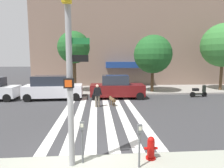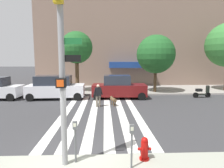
# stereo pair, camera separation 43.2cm
# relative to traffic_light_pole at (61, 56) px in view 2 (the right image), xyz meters

# --- Properties ---
(ground_plane) EXTENTS (160.00, 160.00, 0.00)m
(ground_plane) POSITION_rel_traffic_light_pole_xyz_m (0.16, 6.49, -3.52)
(ground_plane) COLOR #353538
(sidewalk_far) EXTENTS (80.00, 6.00, 0.15)m
(sidewalk_far) POSITION_rel_traffic_light_pole_xyz_m (0.16, 15.34, -3.45)
(sidewalk_far) COLOR gray
(sidewalk_far) RESTS_ON ground_plane
(crosswalk_stripes) EXTENTS (4.95, 11.10, 0.01)m
(crosswalk_stripes) POSITION_rel_traffic_light_pole_xyz_m (0.97, 6.49, -3.52)
(crosswalk_stripes) COLOR silver
(crosswalk_stripes) RESTS_ON ground_plane
(apartment_block) EXTENTS (24.64, 15.97, 24.26)m
(apartment_block) POSITION_rel_traffic_light_pole_xyz_m (5.06, 25.62, 8.60)
(apartment_block) COLOR #7D6456
(apartment_block) RESTS_ON ground_plane
(traffic_light_pole) EXTENTS (0.74, 0.46, 5.80)m
(traffic_light_pole) POSITION_rel_traffic_light_pole_xyz_m (0.00, 0.00, 0.00)
(traffic_light_pole) COLOR gray
(traffic_light_pole) RESTS_ON sidewalk_near
(fire_hydrant) EXTENTS (0.44, 0.32, 0.76)m
(fire_hydrant) POSITION_rel_traffic_light_pole_xyz_m (2.54, 0.24, -3.00)
(fire_hydrant) COLOR #A70D0A
(fire_hydrant) RESTS_ON sidewalk_near
(parking_meter_curbside) EXTENTS (0.14, 0.11, 1.36)m
(parking_meter_curbside) POSITION_rel_traffic_light_pole_xyz_m (0.32, 0.15, -2.49)
(parking_meter_curbside) COLOR #515456
(parking_meter_curbside) RESTS_ON sidewalk_near
(parking_meter_second_along) EXTENTS (0.14, 0.11, 1.36)m
(parking_meter_second_along) POSITION_rel_traffic_light_pole_xyz_m (2.05, -0.24, -2.49)
(parking_meter_second_along) COLOR #515456
(parking_meter_second_along) RESTS_ON sidewalk_near
(parked_car_behind_first) EXTENTS (4.89, 2.21, 2.03)m
(parked_car_behind_first) POSITION_rel_traffic_light_pole_xyz_m (-3.02, 11.04, -2.53)
(parked_car_behind_first) COLOR silver
(parked_car_behind_first) RESTS_ON ground_plane
(parked_car_third_in_line) EXTENTS (4.73, 2.04, 2.03)m
(parked_car_third_in_line) POSITION_rel_traffic_light_pole_xyz_m (2.48, 11.05, -2.57)
(parked_car_third_in_line) COLOR #5C1112
(parked_car_third_in_line) RESTS_ON ground_plane
(parked_scooter) EXTENTS (1.63, 0.50, 1.11)m
(parked_scooter) POSITION_rel_traffic_light_pole_xyz_m (9.97, 11.02, -3.04)
(parked_scooter) COLOR black
(parked_scooter) RESTS_ON ground_plane
(street_tree_nearest) EXTENTS (3.21, 3.21, 6.05)m
(street_tree_nearest) POSITION_rel_traffic_light_pole_xyz_m (-1.54, 14.14, 1.03)
(street_tree_nearest) COLOR #4C3823
(street_tree_nearest) RESTS_ON sidewalk_far
(street_tree_middle) EXTENTS (3.80, 3.80, 5.67)m
(street_tree_middle) POSITION_rel_traffic_light_pole_xyz_m (6.33, 13.43, 0.39)
(street_tree_middle) COLOR #4C3823
(street_tree_middle) RESTS_ON sidewalk_far
(pedestrian_dog_walker) EXTENTS (0.70, 0.35, 1.64)m
(pedestrian_dog_walker) POSITION_rel_traffic_light_pole_xyz_m (0.78, 7.99, -2.59)
(pedestrian_dog_walker) COLOR #6B6051
(pedestrian_dog_walker) RESTS_ON ground_plane
(dog_on_leash) EXTENTS (0.50, 1.11, 0.65)m
(dog_on_leash) POSITION_rel_traffic_light_pole_xyz_m (1.88, 8.38, -3.08)
(dog_on_leash) COLOR brown
(dog_on_leash) RESTS_ON ground_plane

